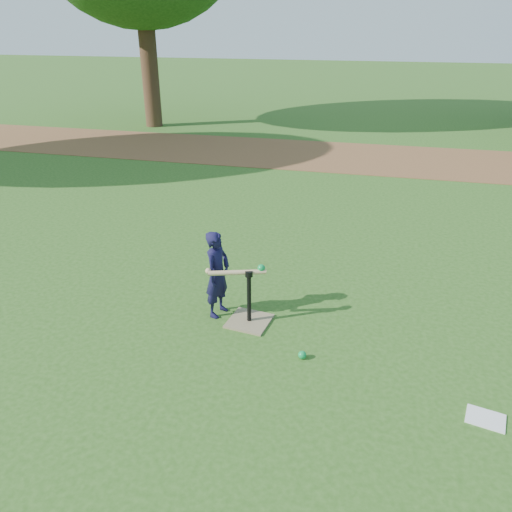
# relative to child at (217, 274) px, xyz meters

# --- Properties ---
(ground) EXTENTS (80.00, 80.00, 0.00)m
(ground) POSITION_rel_child_xyz_m (0.67, -0.04, -0.49)
(ground) COLOR #285116
(ground) RESTS_ON ground
(dirt_strip) EXTENTS (24.00, 3.00, 0.01)m
(dirt_strip) POSITION_rel_child_xyz_m (0.67, 7.46, -0.48)
(dirt_strip) COLOR brown
(dirt_strip) RESTS_ON ground
(child) EXTENTS (0.31, 0.40, 0.97)m
(child) POSITION_rel_child_xyz_m (0.00, 0.00, 0.00)
(child) COLOR black
(child) RESTS_ON ground
(wiffle_ball_ground) EXTENTS (0.08, 0.08, 0.08)m
(wiffle_ball_ground) POSITION_rel_child_xyz_m (1.03, -0.59, -0.45)
(wiffle_ball_ground) COLOR #0D9041
(wiffle_ball_ground) RESTS_ON ground
(clipboard) EXTENTS (0.34, 0.29, 0.01)m
(clipboard) POSITION_rel_child_xyz_m (2.62, -1.03, -0.48)
(clipboard) COLOR white
(clipboard) RESTS_ON ground
(batting_tee) EXTENTS (0.48, 0.48, 0.61)m
(batting_tee) POSITION_rel_child_xyz_m (0.37, -0.09, -0.38)
(batting_tee) COLOR #887756
(batting_tee) RESTS_ON ground
(swing_action) EXTENTS (0.63, 0.25, 0.11)m
(swing_action) POSITION_rel_child_xyz_m (0.27, -0.10, 0.11)
(swing_action) COLOR tan
(swing_action) RESTS_ON ground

